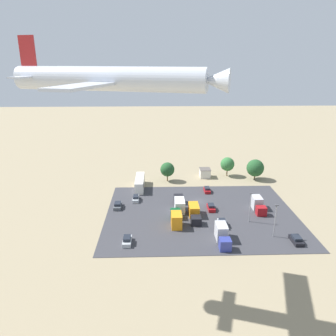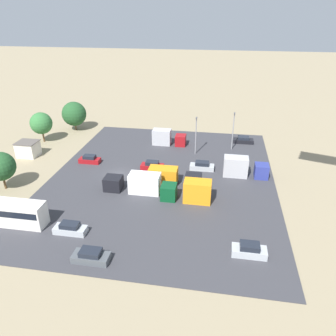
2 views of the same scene
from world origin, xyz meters
name	(u,v)px [view 1 (image 1 of 2)]	position (x,y,z in m)	size (l,w,h in m)	color
ground_plane	(197,202)	(0.00, 0.00, 0.00)	(400.00, 400.00, 0.00)	gray
parking_lot_surface	(201,214)	(0.00, 7.83, 0.04)	(49.19, 38.53, 0.08)	#38383D
shed_building	(205,173)	(-4.97, -20.41, 1.50)	(3.67, 4.03, 2.99)	silver
bus	(140,182)	(16.84, -10.89, 1.91)	(2.62, 11.45, 3.39)	silver
parked_car_0	(222,223)	(-4.38, 14.47, 0.72)	(1.86, 4.42, 1.53)	#ADB2B7
parked_car_1	(118,206)	(22.13, 3.44, 0.72)	(1.95, 4.36, 1.53)	#4C5156
parked_car_2	(136,198)	(17.52, -1.25, 0.71)	(1.70, 4.31, 1.52)	#ADB2B7
parked_car_3	(207,190)	(-3.78, -7.01, 0.70)	(1.74, 4.01, 1.49)	maroon
parked_car_4	(127,241)	(18.03, 21.76, 0.76)	(1.84, 4.15, 1.63)	#ADB2B7
parked_car_5	(296,240)	(-19.26, 22.47, 0.68)	(1.98, 4.32, 1.43)	black
parked_car_6	(211,207)	(-3.03, 5.41, 0.72)	(1.82, 4.17, 1.53)	maroon
parked_truck_0	(176,218)	(6.78, 13.29, 1.63)	(2.52, 7.66, 3.39)	#0C4723
parked_truck_1	(179,204)	(5.45, 4.53, 1.54)	(2.57, 9.12, 3.20)	black
parked_truck_2	(258,205)	(-15.47, 6.06, 1.59)	(2.44, 7.15, 3.29)	maroon
parked_truck_3	(222,235)	(-2.92, 21.68, 1.68)	(2.41, 7.72, 3.50)	navy
parked_truck_4	(194,213)	(1.95, 9.81, 1.36)	(2.49, 8.81, 2.80)	black
tree_near_shed	(167,169)	(8.01, -17.00, 4.03)	(4.69, 4.69, 6.39)	brown
tree_apron_mid	(255,168)	(-21.36, -17.59, 4.04)	(5.75, 5.75, 6.92)	brown
tree_apron_far	(227,164)	(-12.78, -21.36, 4.26)	(4.75, 4.75, 6.64)	brown
light_pole_lot_centre	(275,219)	(-15.05, 19.89, 4.44)	(0.90, 0.28, 7.87)	gray
light_pole_lot_edge	(250,206)	(-11.38, 12.58, 4.34)	(0.90, 0.28, 7.66)	gray
airplane	(115,79)	(17.02, 37.47, 35.82)	(30.84, 25.60, 7.64)	silver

